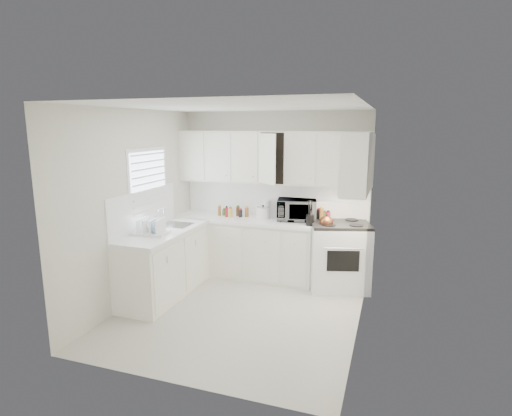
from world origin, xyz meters
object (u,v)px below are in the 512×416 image
at_px(stove, 340,247).
at_px(dish_rack, 151,225).
at_px(microwave, 297,207).
at_px(rice_cooker, 263,212).
at_px(tea_kettle, 326,221).
at_px(utensil_crock, 310,213).

xyz_separation_m(stove, dish_rack, (-2.36, -1.27, 0.43)).
bearing_deg(dish_rack, stove, 21.30).
bearing_deg(dish_rack, microwave, 33.66).
bearing_deg(rice_cooker, microwave, 14.16).
relative_size(tea_kettle, dish_rack, 0.52).
distance_m(tea_kettle, microwave, 0.61).
distance_m(stove, rice_cooker, 1.29).
bearing_deg(stove, microwave, 150.57).
relative_size(stove, rice_cooker, 5.98).
height_order(tea_kettle, microwave, microwave).
xyz_separation_m(tea_kettle, microwave, (-0.51, 0.32, 0.10)).
bearing_deg(microwave, rice_cooker, 173.01).
bearing_deg(microwave, tea_kettle, -44.14).
bearing_deg(stove, utensil_crock, 178.80).
relative_size(stove, utensil_crock, 3.34).
bearing_deg(dish_rack, tea_kettle, 20.00).
bearing_deg(utensil_crock, microwave, 133.56).
distance_m(rice_cooker, dish_rack, 1.80).
xyz_separation_m(rice_cooker, utensil_crock, (0.79, -0.23, 0.08)).
height_order(stove, tea_kettle, stove).
bearing_deg(microwave, utensil_crock, -58.39).
relative_size(utensil_crock, dish_rack, 0.86).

